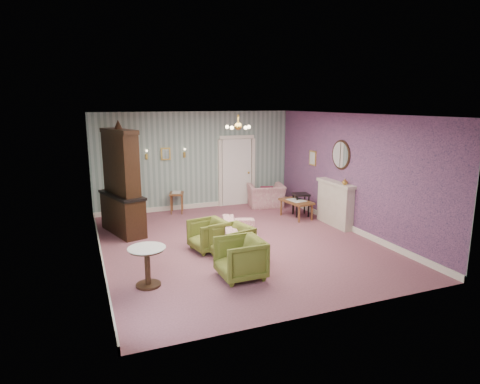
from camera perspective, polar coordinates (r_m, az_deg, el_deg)
name	(u,v)px	position (r m, az deg, el deg)	size (l,w,h in m)	color
floor	(238,243)	(9.58, -0.23, -7.01)	(7.00, 7.00, 0.00)	#8D5261
ceiling	(238,115)	(9.05, -0.25, 10.60)	(7.00, 7.00, 0.00)	white
wall_back	(196,161)	(12.49, -6.11, 4.30)	(6.00, 6.00, 0.00)	slate
wall_front	(326,222)	(6.16, 11.71, -4.09)	(6.00, 6.00, 0.00)	slate
wall_left	(96,191)	(8.60, -19.20, 0.10)	(7.00, 7.00, 0.00)	slate
wall_right	(351,173)	(10.65, 14.98, 2.59)	(7.00, 7.00, 0.00)	slate
wall_right_floral	(350,173)	(10.64, 14.92, 2.58)	(7.00, 7.00, 0.00)	#B45A8A
door	(237,171)	(12.91, -0.45, 2.96)	(1.12, 0.12, 2.16)	white
olive_chair_a	(240,256)	(7.64, 0.04, -8.85)	(0.80, 0.75, 0.82)	#626724
olive_chair_b	(232,240)	(8.60, -1.13, -6.63)	(0.73, 0.68, 0.75)	#626724
olive_chair_c	(208,234)	(9.06, -4.39, -5.73)	(0.72, 0.67, 0.74)	#626724
sofa_chintz	(242,231)	(9.16, 0.25, -5.35)	(2.00, 0.58, 0.78)	#9F405D
wingback_chair	(266,192)	(12.75, 3.61, 0.00)	(1.06, 0.69, 0.93)	#9F405D
dresser	(121,179)	(10.39, -16.08, 1.73)	(0.56, 1.62, 2.70)	black
fireplace	(335,204)	(11.06, 12.93, -1.56)	(0.30, 1.40, 1.16)	beige
mantel_vase	(345,182)	(10.60, 14.22, 1.39)	(0.15, 0.15, 0.15)	gold
oval_mirror	(341,155)	(10.89, 13.68, 4.99)	(0.04, 0.76, 0.84)	white
framed_print	(313,158)	(12.05, 9.97, 4.61)	(0.04, 0.34, 0.42)	gold
coffee_table	(296,209)	(11.66, 7.73, -2.33)	(0.54, 0.98, 0.50)	brown
side_table_black	(301,205)	(11.86, 8.35, -1.74)	(0.43, 0.43, 0.64)	black
pedestal_table	(148,267)	(7.50, -12.60, -9.98)	(0.66, 0.66, 0.72)	black
nesting_table	(177,202)	(12.20, -8.68, -1.36)	(0.39, 0.50, 0.65)	brown
gilt_mirror_back	(166,154)	(12.21, -10.17, 5.18)	(0.28, 0.06, 0.36)	gold
sconce_left	(147,155)	(12.10, -12.71, 5.01)	(0.16, 0.12, 0.30)	gold
sconce_right	(185,153)	(12.31, -7.64, 5.32)	(0.16, 0.12, 0.30)	gold
chandelier	(238,127)	(9.06, -0.25, 8.90)	(0.56, 0.56, 0.36)	gold
burgundy_cushion	(267,193)	(12.60, 3.69, -0.07)	(0.38, 0.10, 0.38)	maroon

